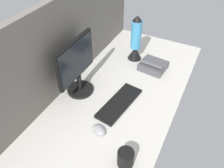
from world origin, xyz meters
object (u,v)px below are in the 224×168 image
(mouse, at_px, (99,130))
(desk_phone, at_px, (153,66))
(monitor, at_px, (77,66))
(keyboard, at_px, (119,103))
(mug_black_travel, at_px, (126,158))
(lava_lamp, at_px, (136,42))

(mouse, relative_size, desk_phone, 0.46)
(mouse, height_order, desk_phone, desk_phone)
(monitor, distance_m, mouse, 0.43)
(keyboard, height_order, desk_phone, desk_phone)
(mug_black_travel, bearing_deg, lava_lamp, 19.84)
(desk_phone, bearing_deg, mug_black_travel, -170.30)
(mouse, height_order, lava_lamp, lava_lamp)
(monitor, distance_m, desk_phone, 0.62)
(keyboard, bearing_deg, monitor, 98.74)
(monitor, relative_size, mouse, 4.07)
(mouse, relative_size, lava_lamp, 0.26)
(keyboard, xyz_separation_m, mouse, (-0.25, 0.01, 0.01))
(lava_lamp, bearing_deg, keyboard, -167.80)
(mouse, bearing_deg, lava_lamp, 30.17)
(monitor, bearing_deg, mouse, -130.24)
(mug_black_travel, height_order, lava_lamp, lava_lamp)
(desk_phone, bearing_deg, monitor, 141.04)
(monitor, relative_size, keyboard, 1.06)
(desk_phone, bearing_deg, keyboard, 171.46)
(mug_black_travel, relative_size, lava_lamp, 0.26)
(mug_black_travel, height_order, desk_phone, mug_black_travel)
(keyboard, distance_m, mug_black_travel, 0.42)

